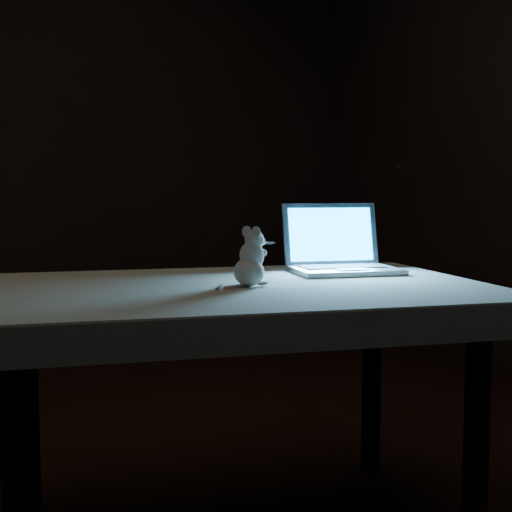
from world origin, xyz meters
TOP-DOWN VIEW (x-y plane):
  - table at (0.18, -0.20)m, footprint 1.40×1.06m
  - tablecloth at (0.26, -0.18)m, footprint 1.58×1.35m
  - laptop at (0.60, -0.10)m, footprint 0.36×0.34m
  - plush_mouse at (0.20, -0.24)m, footprint 0.14×0.14m

SIDE VIEW (x-z plane):
  - table at x=0.18m, z-range 0.00..0.67m
  - tablecloth at x=0.26m, z-range 0.60..0.68m
  - plush_mouse at x=0.20m, z-range 0.68..0.83m
  - laptop at x=0.60m, z-range 0.68..0.89m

